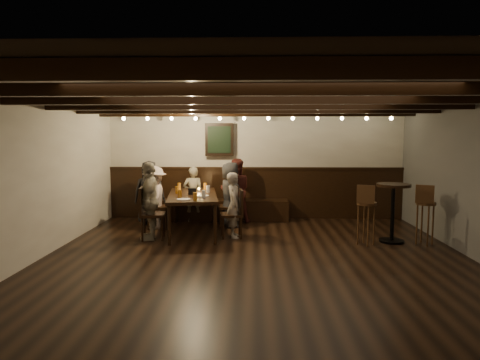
{
  "coord_description": "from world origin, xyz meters",
  "views": [
    {
      "loc": [
        -0.06,
        -5.98,
        1.85
      ],
      "look_at": [
        -0.28,
        1.3,
        1.08
      ],
      "focal_mm": 32.0,
      "sensor_mm": 36.0,
      "label": 1
    }
  ],
  "objects_px": {
    "person_bench_left": "(150,192)",
    "high_top_table": "(393,204)",
    "person_right_near": "(230,195)",
    "person_left_far": "(150,201)",
    "chair_right_near": "(229,214)",
    "chair_right_far": "(232,223)",
    "person_right_far": "(234,205)",
    "person_left_near": "(155,197)",
    "person_bench_right": "(236,191)",
    "dining_table": "(193,197)",
    "bar_stool_left": "(366,222)",
    "bar_stool_right": "(425,222)",
    "chair_left_near": "(157,215)",
    "chair_left_far": "(152,223)",
    "person_bench_centre": "(193,194)"
  },
  "relations": [
    {
      "from": "person_left_near",
      "to": "person_right_far",
      "type": "height_order",
      "value": "person_left_near"
    },
    {
      "from": "bar_stool_left",
      "to": "bar_stool_right",
      "type": "xyz_separation_m",
      "value": [
        1.0,
        0.05,
        0.0
      ]
    },
    {
      "from": "person_bench_right",
      "to": "person_right_near",
      "type": "distance_m",
      "value": 0.47
    },
    {
      "from": "person_bench_left",
      "to": "person_right_far",
      "type": "distance_m",
      "value": 2.13
    },
    {
      "from": "chair_left_far",
      "to": "person_bench_right",
      "type": "relative_size",
      "value": 0.69
    },
    {
      "from": "person_left_far",
      "to": "high_top_table",
      "type": "bearing_deg",
      "value": 81.45
    },
    {
      "from": "person_bench_left",
      "to": "high_top_table",
      "type": "bearing_deg",
      "value": 155.48
    },
    {
      "from": "chair_left_far",
      "to": "person_bench_centre",
      "type": "height_order",
      "value": "person_bench_centre"
    },
    {
      "from": "person_right_near",
      "to": "bar_stool_right",
      "type": "bearing_deg",
      "value": -118.93
    },
    {
      "from": "chair_right_far",
      "to": "person_bench_centre",
      "type": "distance_m",
      "value": 1.69
    },
    {
      "from": "chair_right_far",
      "to": "high_top_table",
      "type": "relative_size",
      "value": 0.85
    },
    {
      "from": "chair_right_near",
      "to": "bar_stool_right",
      "type": "xyz_separation_m",
      "value": [
        3.4,
        -1.32,
        0.12
      ]
    },
    {
      "from": "chair_right_far",
      "to": "person_bench_left",
      "type": "distance_m",
      "value": 2.14
    },
    {
      "from": "chair_right_near",
      "to": "person_bench_centre",
      "type": "relative_size",
      "value": 0.72
    },
    {
      "from": "person_left_far",
      "to": "bar_stool_left",
      "type": "bearing_deg",
      "value": 78.17
    },
    {
      "from": "dining_table",
      "to": "bar_stool_left",
      "type": "distance_m",
      "value": 3.17
    },
    {
      "from": "chair_left_far",
      "to": "person_right_near",
      "type": "relative_size",
      "value": 0.71
    },
    {
      "from": "chair_right_far",
      "to": "person_left_far",
      "type": "bearing_deg",
      "value": 90.0
    },
    {
      "from": "chair_right_near",
      "to": "person_bench_right",
      "type": "bearing_deg",
      "value": -22.02
    },
    {
      "from": "person_bench_right",
      "to": "high_top_table",
      "type": "relative_size",
      "value": 1.33
    },
    {
      "from": "chair_right_near",
      "to": "high_top_table",
      "type": "distance_m",
      "value": 3.15
    },
    {
      "from": "chair_left_near",
      "to": "chair_right_far",
      "type": "bearing_deg",
      "value": 57.95
    },
    {
      "from": "person_bench_left",
      "to": "person_right_near",
      "type": "distance_m",
      "value": 1.71
    },
    {
      "from": "dining_table",
      "to": "person_right_near",
      "type": "relative_size",
      "value": 1.58
    },
    {
      "from": "dining_table",
      "to": "person_left_far",
      "type": "relative_size",
      "value": 1.5
    },
    {
      "from": "person_bench_right",
      "to": "chair_left_far",
      "type": "bearing_deg",
      "value": 39.81
    },
    {
      "from": "person_right_near",
      "to": "person_left_far",
      "type": "bearing_deg",
      "value": 120.96
    },
    {
      "from": "dining_table",
      "to": "person_left_far",
      "type": "height_order",
      "value": "person_left_far"
    },
    {
      "from": "person_right_far",
      "to": "high_top_table",
      "type": "bearing_deg",
      "value": -103.18
    },
    {
      "from": "person_bench_left",
      "to": "person_left_far",
      "type": "bearing_deg",
      "value": 96.34
    },
    {
      "from": "chair_left_far",
      "to": "person_bench_left",
      "type": "relative_size",
      "value": 0.71
    },
    {
      "from": "person_left_far",
      "to": "person_right_near",
      "type": "xyz_separation_m",
      "value": [
        1.37,
        1.09,
        -0.03
      ]
    },
    {
      "from": "chair_left_near",
      "to": "chair_right_far",
      "type": "distance_m",
      "value": 1.7
    },
    {
      "from": "chair_right_near",
      "to": "chair_right_far",
      "type": "height_order",
      "value": "chair_right_far"
    },
    {
      "from": "person_right_far",
      "to": "person_bench_centre",
      "type": "bearing_deg",
      "value": 26.57
    },
    {
      "from": "chair_right_far",
      "to": "chair_right_near",
      "type": "bearing_deg",
      "value": 0.02
    },
    {
      "from": "chair_left_far",
      "to": "person_bench_right",
      "type": "height_order",
      "value": "person_bench_right"
    },
    {
      "from": "person_bench_left",
      "to": "person_right_far",
      "type": "height_order",
      "value": "person_bench_left"
    },
    {
      "from": "person_bench_left",
      "to": "high_top_table",
      "type": "distance_m",
      "value": 4.77
    },
    {
      "from": "chair_right_near",
      "to": "person_right_far",
      "type": "xyz_separation_m",
      "value": [
        0.15,
        -0.89,
        0.33
      ]
    },
    {
      "from": "person_bench_right",
      "to": "person_right_far",
      "type": "bearing_deg",
      "value": 83.66
    },
    {
      "from": "chair_right_near",
      "to": "person_bench_centre",
      "type": "distance_m",
      "value": 0.99
    },
    {
      "from": "chair_left_near",
      "to": "bar_stool_left",
      "type": "relative_size",
      "value": 0.87
    },
    {
      "from": "person_right_far",
      "to": "bar_stool_left",
      "type": "height_order",
      "value": "person_right_far"
    },
    {
      "from": "chair_left_far",
      "to": "person_left_near",
      "type": "bearing_deg",
      "value": -178.07
    },
    {
      "from": "chair_left_near",
      "to": "person_right_far",
      "type": "xyz_separation_m",
      "value": [
        1.57,
        -0.7,
        0.32
      ]
    },
    {
      "from": "dining_table",
      "to": "person_left_near",
      "type": "distance_m",
      "value": 0.88
    },
    {
      "from": "person_left_far",
      "to": "person_right_far",
      "type": "bearing_deg",
      "value": 90.0
    },
    {
      "from": "person_right_near",
      "to": "high_top_table",
      "type": "distance_m",
      "value": 3.1
    },
    {
      "from": "person_left_far",
      "to": "dining_table",
      "type": "bearing_deg",
      "value": 120.96
    }
  ]
}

